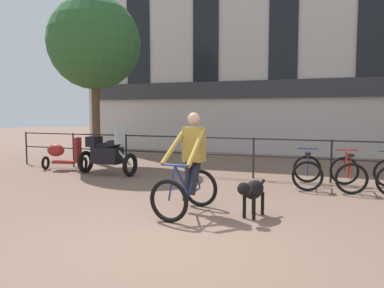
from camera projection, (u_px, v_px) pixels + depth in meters
The scene contains 10 objects.
ground_plane at pixel (172, 245), 4.81m from camera, with size 60.00×60.00×0.00m, color #7A5B4C.
canal_railing at pixel (254, 151), 9.59m from camera, with size 15.05×0.05×1.05m.
building_facade at pixel (285, 26), 14.61m from camera, with size 18.00×0.72×10.12m.
cyclist_with_bike at pixel (189, 168), 6.35m from camera, with size 0.81×1.24×1.70m.
dog at pixel (252, 191), 6.03m from camera, with size 0.37×0.94×0.63m.
parked_motorcycle at pixel (107, 154), 10.15m from camera, with size 1.64×0.72×1.35m.
parked_bicycle_near_lamp at pixel (307, 171), 8.53m from camera, with size 0.74×1.15×0.86m.
parked_bicycle_mid_left at pixel (348, 173), 8.23m from camera, with size 0.77×1.17×0.86m.
parked_scooter at pixel (63, 154), 10.95m from camera, with size 1.34×0.66×0.96m.
tree_canalside_left at pixel (94, 44), 12.08m from camera, with size 2.99×2.99×5.42m.
Camera 1 is at (1.89, -4.29, 1.72)m, focal length 35.00 mm.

